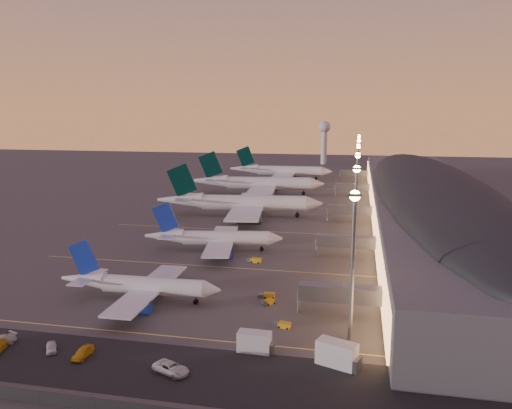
# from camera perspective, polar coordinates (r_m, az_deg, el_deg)

# --- Properties ---
(ground) EXTENTS (700.00, 700.00, 0.00)m
(ground) POSITION_cam_1_polar(r_m,az_deg,el_deg) (132.31, -4.84, -6.41)
(ground) COLOR #3D3A38
(airliner_narrow_south) EXTENTS (34.72, 30.92, 12.44)m
(airliner_narrow_south) POSITION_cam_1_polar(r_m,az_deg,el_deg) (106.85, -13.17, -8.98)
(airliner_narrow_south) COLOR silver
(airliner_narrow_south) RESTS_ON ground
(airliner_narrow_north) EXTENTS (38.83, 35.09, 13.89)m
(airliner_narrow_north) POSITION_cam_1_polar(r_m,az_deg,el_deg) (140.76, -4.84, -3.86)
(airliner_narrow_north) COLOR silver
(airliner_narrow_north) RESTS_ON ground
(airliner_wide_near) EXTENTS (62.22, 57.11, 19.91)m
(airliner_wide_near) POSITION_cam_1_polar(r_m,az_deg,el_deg) (186.29, -1.88, 0.18)
(airliner_wide_near) COLOR silver
(airliner_wide_near) RESTS_ON ground
(airliner_wide_mid) EXTENTS (64.11, 58.70, 20.50)m
(airliner_wide_mid) POSITION_cam_1_polar(r_m,az_deg,el_deg) (237.69, 0.11, 2.44)
(airliner_wide_mid) COLOR silver
(airliner_wide_mid) RESTS_ON ground
(airliner_wide_far) EXTENTS (60.08, 54.63, 19.25)m
(airliner_wide_far) POSITION_cam_1_polar(r_m,az_deg,el_deg) (292.76, 2.82, 3.87)
(airliner_wide_far) COLOR silver
(airliner_wide_far) RESTS_ON ground
(terminal_building) EXTENTS (56.35, 255.00, 17.46)m
(terminal_building) POSITION_cam_1_polar(r_m,az_deg,el_deg) (197.64, 18.95, 1.28)
(terminal_building) COLOR #515156
(terminal_building) RESTS_ON ground
(light_masts) EXTENTS (2.20, 217.20, 25.90)m
(light_masts) POSITION_cam_1_polar(r_m,az_deg,el_deg) (187.46, 11.52, 3.88)
(light_masts) COLOR slate
(light_masts) RESTS_ON ground
(radar_tower) EXTENTS (9.00, 9.00, 32.50)m
(radar_tower) POSITION_cam_1_polar(r_m,az_deg,el_deg) (382.59, 7.80, 7.86)
(radar_tower) COLOR silver
(radar_tower) RESTS_ON ground
(service_lane) EXTENTS (260.00, 16.00, 0.01)m
(service_lane) POSITION_cam_1_polar(r_m,az_deg,el_deg) (83.97, -16.24, -17.07)
(service_lane) COLOR black
(service_lane) RESTS_ON ground
(lane_markings) EXTENTS (90.00, 180.36, 0.00)m
(lane_markings) POSITION_cam_1_polar(r_m,az_deg,el_deg) (169.74, -1.00, -2.60)
(lane_markings) COLOR #D8C659
(lane_markings) RESTS_ON ground
(fence) EXTENTS (124.00, 0.12, 2.00)m
(fence) POSITION_cam_1_polar(r_m,az_deg,el_deg) (74.52, -20.85, -20.25)
(fence) COLOR #2D2D30
(fence) RESTS_ON ground
(baggage_tug_a) EXTENTS (3.50, 2.04, 0.98)m
(baggage_tug_a) POSITION_cam_1_polar(r_m,az_deg,el_deg) (92.87, 3.02, -13.58)
(baggage_tug_a) COLOR #C99313
(baggage_tug_a) RESTS_ON ground
(baggage_tug_b) EXTENTS (3.50, 1.68, 1.02)m
(baggage_tug_b) POSITION_cam_1_polar(r_m,az_deg,el_deg) (106.41, 1.31, -10.35)
(baggage_tug_b) COLOR #C99313
(baggage_tug_b) RESTS_ON ground
(baggage_tug_c) EXTENTS (4.15, 2.42, 1.16)m
(baggage_tug_c) POSITION_cam_1_polar(r_m,az_deg,el_deg) (130.35, -0.19, -6.38)
(baggage_tug_c) COLOR #C99313
(baggage_tug_c) RESTS_ON ground
(catering_truck_a) EXTENTS (6.01, 2.51, 3.34)m
(catering_truck_a) POSITION_cam_1_polar(r_m,az_deg,el_deg) (83.78, 0.04, -15.50)
(catering_truck_a) COLOR silver
(catering_truck_a) RESTS_ON ground
(catering_truck_b) EXTENTS (7.23, 4.83, 3.80)m
(catering_truck_b) POSITION_cam_1_polar(r_m,az_deg,el_deg) (80.55, 9.46, -16.60)
(catering_truck_b) COLOR silver
(catering_truck_b) RESTS_ON ground
(baggage_tug_d) EXTENTS (2.96, 3.19, 0.94)m
(baggage_tug_d) POSITION_cam_1_polar(r_m,az_deg,el_deg) (102.88, 1.35, -11.12)
(baggage_tug_d) COLOR #C99313
(baggage_tug_d) RESTS_ON ground
(service_van_c) EXTENTS (3.48, 4.14, 1.34)m
(service_van_c) POSITION_cam_1_polar(r_m,az_deg,el_deg) (90.67, -22.36, -14.86)
(service_van_c) COLOR silver
(service_van_c) RESTS_ON ground
(service_van_d) EXTENTS (1.91, 4.69, 1.59)m
(service_van_d) POSITION_cam_1_polar(r_m,az_deg,el_deg) (86.93, -19.16, -15.67)
(service_van_d) COLOR #C99313
(service_van_d) RESTS_ON ground
(service_van_e) EXTENTS (6.44, 4.72, 1.63)m
(service_van_e) POSITION_cam_1_polar(r_m,az_deg,el_deg) (79.05, -9.67, -17.95)
(service_van_e) COLOR silver
(service_van_e) RESTS_ON ground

